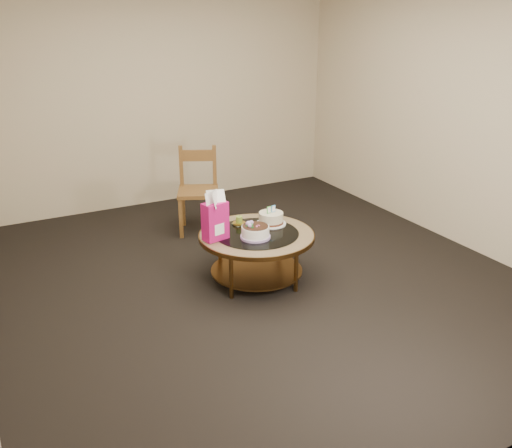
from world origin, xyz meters
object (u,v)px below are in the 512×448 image
gift_bag (215,216)px  dining_chair (198,190)px  coffee_table (257,241)px  cream_cake (271,218)px  decorated_cake (255,232)px

gift_bag → dining_chair: dining_chair is taller
coffee_table → cream_cake: bearing=30.4°
gift_bag → decorated_cake: bearing=-35.7°
cream_cake → dining_chair: (-0.20, 1.24, -0.05)m
gift_bag → dining_chair: (0.39, 1.33, -0.21)m
cream_cake → gift_bag: size_ratio=0.65×
decorated_cake → dining_chair: dining_chair is taller
cream_cake → dining_chair: 1.26m
decorated_cake → gift_bag: (-0.31, 0.13, 0.16)m
coffee_table → decorated_cake: 0.17m
decorated_cake → dining_chair: size_ratio=0.28×
gift_bag → dining_chair: size_ratio=0.46×
coffee_table → gift_bag: 0.47m
decorated_cake → cream_cake: bearing=38.1°
gift_bag → dining_chair: bearing=61.3°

